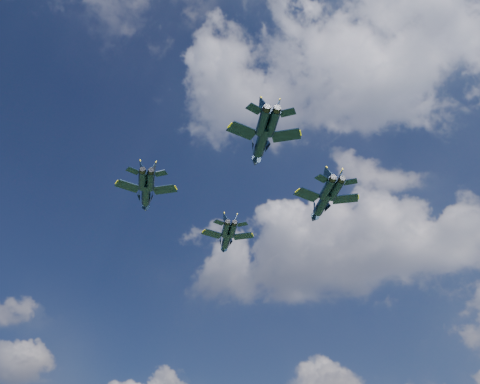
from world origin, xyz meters
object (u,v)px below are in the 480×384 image
Objects in this scene: jet_left at (146,195)px; jet_slot at (261,143)px; jet_right at (322,204)px; jet_lead at (226,240)px.

jet_left is 23.81m from jet_slot.
jet_right reaches higher than jet_slot.
jet_lead is 0.84× the size of jet_right.
jet_slot is (16.37, -23.77, 2.97)m from jet_lead.
jet_left is at bearing -177.78° from jet_right.
jet_lead is 22.24m from jet_left.
jet_left is at bearing 142.68° from jet_slot.
jet_right is at bearing -33.97° from jet_lead.
jet_left is 34.57m from jet_right.
jet_lead is 29.01m from jet_slot.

